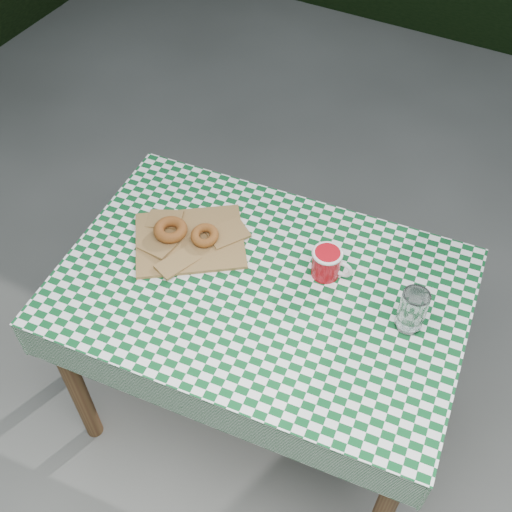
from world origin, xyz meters
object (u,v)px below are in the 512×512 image
at_px(table, 260,353).
at_px(paper_bag, 190,240).
at_px(coffee_mug, 326,263).
at_px(drinking_glass, 412,310).

height_order(table, paper_bag, paper_bag).
height_order(table, coffee_mug, coffee_mug).
distance_m(table, paper_bag, 0.48).
distance_m(coffee_mug, drinking_glass, 0.29).
height_order(coffee_mug, drinking_glass, drinking_glass).
height_order(table, drinking_glass, drinking_glass).
distance_m(paper_bag, coffee_mug, 0.44).
bearing_deg(coffee_mug, paper_bag, -170.01).
xyz_separation_m(coffee_mug, drinking_glass, (0.28, -0.06, 0.02)).
bearing_deg(paper_bag, drinking_glass, 1.47).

